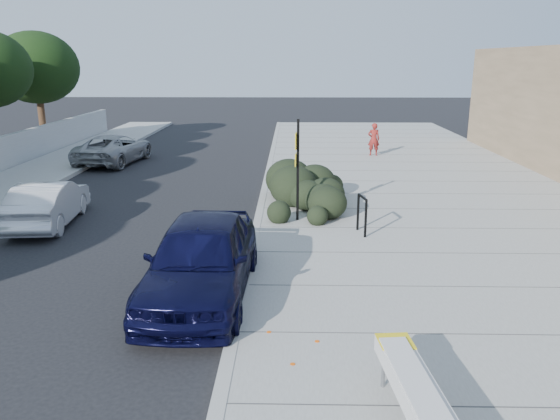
{
  "coord_description": "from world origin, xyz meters",
  "views": [
    {
      "loc": [
        0.97,
        -10.34,
        4.6
      ],
      "look_at": [
        0.69,
        2.7,
        1.0
      ],
      "focal_mm": 35.0,
      "sensor_mm": 36.0,
      "label": 1
    }
  ],
  "objects_px": {
    "wagon_silver": "(48,203)",
    "suv_silver": "(114,149)",
    "bench": "(415,388)",
    "sedan_navy": "(201,259)",
    "pedestrian": "(374,139)",
    "sign_post": "(297,164)",
    "bike_rack": "(362,211)"
  },
  "relations": [
    {
      "from": "wagon_silver",
      "to": "suv_silver",
      "type": "distance_m",
      "value": 9.76
    },
    {
      "from": "bench",
      "to": "sedan_navy",
      "type": "relative_size",
      "value": 0.49
    },
    {
      "from": "suv_silver",
      "to": "pedestrian",
      "type": "height_order",
      "value": "pedestrian"
    },
    {
      "from": "wagon_silver",
      "to": "bench",
      "type": "bearing_deg",
      "value": 127.38
    },
    {
      "from": "sign_post",
      "to": "bench",
      "type": "bearing_deg",
      "value": -73.83
    },
    {
      "from": "bike_rack",
      "to": "sign_post",
      "type": "xyz_separation_m",
      "value": [
        -1.7,
        1.24,
        1.01
      ]
    },
    {
      "from": "bike_rack",
      "to": "sedan_navy",
      "type": "bearing_deg",
      "value": -144.92
    },
    {
      "from": "wagon_silver",
      "to": "suv_silver",
      "type": "relative_size",
      "value": 0.82
    },
    {
      "from": "bike_rack",
      "to": "pedestrian",
      "type": "xyz_separation_m",
      "value": [
        2.07,
        12.29,
        0.16
      ]
    },
    {
      "from": "bench",
      "to": "bike_rack",
      "type": "height_order",
      "value": "bike_rack"
    },
    {
      "from": "bench",
      "to": "wagon_silver",
      "type": "height_order",
      "value": "wagon_silver"
    },
    {
      "from": "sign_post",
      "to": "suv_silver",
      "type": "height_order",
      "value": "sign_post"
    },
    {
      "from": "wagon_silver",
      "to": "pedestrian",
      "type": "bearing_deg",
      "value": -140.17
    },
    {
      "from": "sedan_navy",
      "to": "pedestrian",
      "type": "bearing_deg",
      "value": 72.0
    },
    {
      "from": "bench",
      "to": "sedan_navy",
      "type": "bearing_deg",
      "value": 123.52
    },
    {
      "from": "sedan_navy",
      "to": "wagon_silver",
      "type": "xyz_separation_m",
      "value": [
        -5.2,
        4.91,
        -0.18
      ]
    },
    {
      "from": "sign_post",
      "to": "pedestrian",
      "type": "xyz_separation_m",
      "value": [
        3.77,
        11.05,
        -0.85
      ]
    },
    {
      "from": "sedan_navy",
      "to": "pedestrian",
      "type": "xyz_separation_m",
      "value": [
        5.69,
        16.08,
        0.1
      ]
    },
    {
      "from": "bench",
      "to": "suv_silver",
      "type": "bearing_deg",
      "value": 112.15
    },
    {
      "from": "bench",
      "to": "bike_rack",
      "type": "xyz_separation_m",
      "value": [
        0.33,
        7.91,
        0.06
      ]
    },
    {
      "from": "wagon_silver",
      "to": "pedestrian",
      "type": "relative_size",
      "value": 2.52
    },
    {
      "from": "sign_post",
      "to": "wagon_silver",
      "type": "bearing_deg",
      "value": -171.33
    },
    {
      "from": "bench",
      "to": "pedestrian",
      "type": "height_order",
      "value": "pedestrian"
    },
    {
      "from": "bench",
      "to": "suv_silver",
      "type": "height_order",
      "value": "suv_silver"
    },
    {
      "from": "wagon_silver",
      "to": "bike_rack",
      "type": "bearing_deg",
      "value": 166.92
    },
    {
      "from": "bike_rack",
      "to": "pedestrian",
      "type": "distance_m",
      "value": 12.46
    },
    {
      "from": "sedan_navy",
      "to": "suv_silver",
      "type": "height_order",
      "value": "sedan_navy"
    },
    {
      "from": "bench",
      "to": "pedestrian",
      "type": "distance_m",
      "value": 20.34
    },
    {
      "from": "sign_post",
      "to": "sedan_navy",
      "type": "distance_m",
      "value": 5.47
    },
    {
      "from": "bike_rack",
      "to": "pedestrian",
      "type": "relative_size",
      "value": 0.66
    },
    {
      "from": "bike_rack",
      "to": "suv_silver",
      "type": "relative_size",
      "value": 0.22
    },
    {
      "from": "wagon_silver",
      "to": "suv_silver",
      "type": "xyz_separation_m",
      "value": [
        -1.17,
        9.69,
        0.02
      ]
    }
  ]
}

